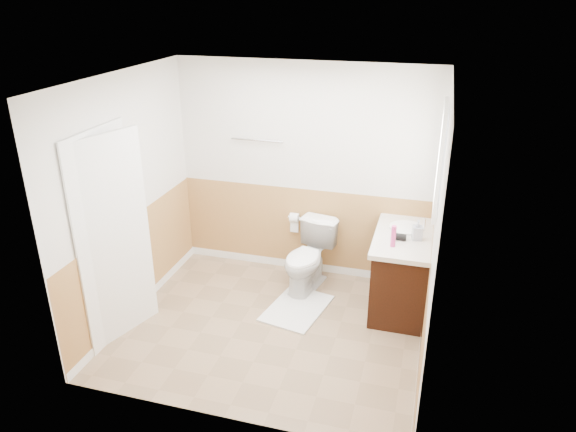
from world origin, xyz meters
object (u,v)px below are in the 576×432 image
(toilet, at_px, (308,258))
(lotion_bottle, at_px, (393,236))
(soap_dispenser, at_px, (418,230))
(vanity_cabinet, at_px, (402,272))
(bath_mat, at_px, (297,308))

(toilet, bearing_deg, lotion_bottle, -10.73)
(lotion_bottle, height_order, soap_dispenser, lotion_bottle)
(lotion_bottle, bearing_deg, soap_dispenser, 45.65)
(toilet, bearing_deg, vanity_cabinet, 7.53)
(bath_mat, bearing_deg, lotion_bottle, 4.97)
(toilet, xyz_separation_m, soap_dispenser, (1.17, -0.16, 0.57))
(bath_mat, distance_m, lotion_bottle, 1.35)
(toilet, bearing_deg, bath_mat, -78.55)
(lotion_bottle, xyz_separation_m, soap_dispenser, (0.22, 0.23, -0.00))
(soap_dispenser, bearing_deg, vanity_cabinet, 142.76)
(bath_mat, xyz_separation_m, soap_dispenser, (1.17, 0.31, 0.95))
(bath_mat, bearing_deg, vanity_cabinet, 20.76)
(toilet, xyz_separation_m, vanity_cabinet, (1.05, -0.07, 0.01))
(toilet, height_order, soap_dispenser, soap_dispenser)
(vanity_cabinet, xyz_separation_m, lotion_bottle, (-0.10, -0.32, 0.56))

